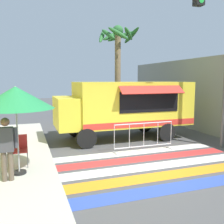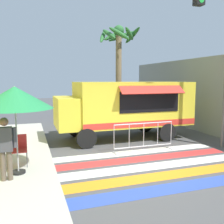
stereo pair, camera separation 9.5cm
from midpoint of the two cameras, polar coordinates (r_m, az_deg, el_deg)
The scene contains 10 objects.
ground_plane at distance 7.87m, azimuth 8.89°, elevation -11.98°, with size 60.00×60.00×0.00m, color #4C4C4F.
concrete_wall_right at distance 12.66m, azimuth 22.16°, elevation 3.43°, with size 0.20×16.00×3.68m.
crosswalk_painted at distance 7.78m, azimuth 9.26°, elevation -12.18°, with size 6.40×3.60×0.01m.
food_truck at distance 10.90m, azimuth 2.72°, elevation 1.58°, with size 5.80×2.70×2.50m.
traffic_signal_pole at distance 10.00m, azimuth 22.19°, elevation 17.26°, with size 4.13×0.29×6.56m.
patio_umbrella at distance 6.79m, azimuth -20.96°, elevation 3.04°, with size 1.92×1.92×2.29m.
folding_chair at distance 7.74m, azimuth -20.31°, elevation -7.54°, with size 0.48×0.48×0.87m.
vendor_person at distance 6.58m, azimuth -22.83°, elevation -7.06°, with size 0.53×0.21×1.56m.
barricade_front at distance 9.17m, azimuth 7.55°, elevation -5.71°, with size 2.31×0.44×1.06m.
palm_tree at distance 14.54m, azimuth 1.67°, elevation 13.24°, with size 2.48×2.21×5.62m.
Camera 2 is at (-3.43, -6.58, 2.60)m, focal length 40.00 mm.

